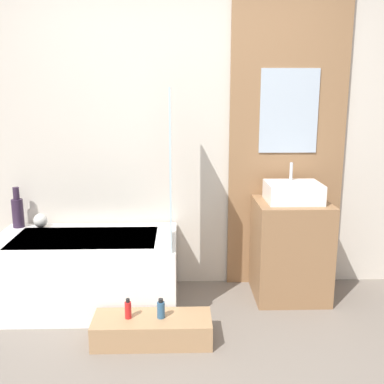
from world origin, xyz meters
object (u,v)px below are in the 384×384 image
Objects in this scene: sink at (293,192)px; bottle_soap_primary at (128,309)px; wooden_step_bench at (152,329)px; bathtub at (87,271)px; vase_tall_dark at (18,211)px; vase_round_light at (41,220)px; bottle_soap_secondary at (161,309)px.

bottle_soap_primary is (-1.22, -0.66, -0.63)m from sink.
bottle_soap_primary reaches higher than wooden_step_bench.
bathtub is at bearing -176.20° from sink.
bottle_soap_primary is (-0.16, 0.00, 0.15)m from wooden_step_bench.
wooden_step_bench is at bearing -36.76° from vase_tall_dark.
bottle_soap_primary is (0.79, -0.83, -0.37)m from vase_round_light.
bottle_soap_primary is 0.21m from bottle_soap_secondary.
bottle_soap_primary reaches higher than bottle_soap_secondary.
vase_tall_dark is at bearing 176.38° from vase_round_light.
vase_round_light is at bearing 175.18° from sink.
wooden_step_bench is 1.36m from vase_round_light.
vase_tall_dark reaches higher than bathtub.
bathtub is 10.01× the size of bottle_soap_primary.
vase_tall_dark is 2.40× the size of bottle_soap_primary.
bathtub is at bearing 136.85° from bottle_soap_secondary.
wooden_step_bench is 2.36× the size of vase_tall_dark.
bottle_soap_primary is at bearing -40.92° from vase_tall_dark.
vase_tall_dark is 2.48× the size of bottle_soap_secondary.
wooden_step_bench is 0.15m from bottle_soap_secondary.
bottle_soap_primary is at bearing 180.00° from wooden_step_bench.
vase_tall_dark is at bearing 144.62° from bottle_soap_secondary.
bathtub is 1.77× the size of wooden_step_bench.
bottle_soap_secondary is (0.59, -0.56, -0.05)m from bathtub.
sink is 2.20m from vase_tall_dark.
bottle_soap_primary is at bearing 180.00° from bottle_soap_secondary.
bottle_soap_primary is at bearing -151.52° from sink.
sink is 1.25× the size of vase_tall_dark.
sink is at bearing -4.72° from vase_tall_dark.
sink reaches higher than vase_round_light.
vase_round_light reaches higher than bottle_soap_primary.
bottle_soap_primary is at bearing -46.45° from vase_round_light.
vase_tall_dark is at bearing 175.28° from sink.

